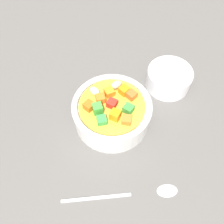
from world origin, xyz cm
name	(u,v)px	position (x,y,z in cm)	size (l,w,h in cm)	color
ground_plane	(112,122)	(0.00, 0.00, -1.00)	(140.00, 140.00, 2.00)	#565451
soup_bowl_main	(112,111)	(0.01, 0.00, 3.26)	(15.92, 15.92, 7.39)	white
spoon	(136,193)	(-15.71, 3.42, 0.35)	(9.33, 19.88, 0.74)	silver
side_bowl_small	(169,78)	(2.44, -15.89, 2.42)	(10.14, 10.14, 4.70)	white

